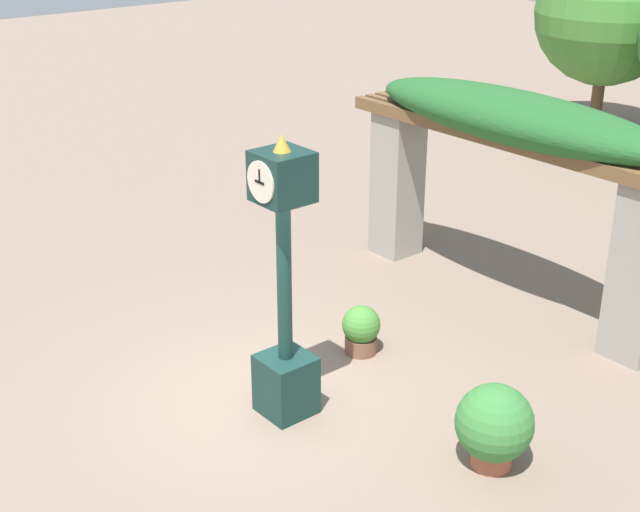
% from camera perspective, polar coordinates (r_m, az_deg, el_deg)
% --- Properties ---
extents(ground_plane, '(60.00, 60.00, 0.00)m').
position_cam_1_polar(ground_plane, '(10.66, -3.78, -9.07)').
color(ground_plane, '#7F6B5B').
extents(pedestal_clock, '(0.56, 0.58, 3.29)m').
position_cam_1_polar(pedestal_clock, '(9.71, -2.28, -2.72)').
color(pedestal_clock, '#14332D').
rests_on(pedestal_clock, ground).
extents(pergola, '(5.57, 1.22, 3.03)m').
position_cam_1_polar(pergola, '(12.46, 12.15, 6.70)').
color(pergola, gray).
rests_on(pergola, ground).
extents(potted_plant_near_left, '(0.49, 0.49, 0.65)m').
position_cam_1_polar(potted_plant_near_left, '(11.43, 2.65, -4.70)').
color(potted_plant_near_left, brown).
rests_on(potted_plant_near_left, ground).
extents(potted_plant_near_right, '(0.82, 0.82, 0.94)m').
position_cam_1_polar(potted_plant_near_right, '(9.47, 11.09, -10.57)').
color(potted_plant_near_right, '#9E563D').
rests_on(potted_plant_near_right, ground).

